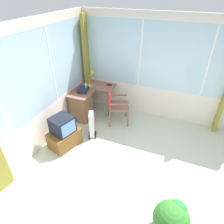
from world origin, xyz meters
TOP-DOWN VIEW (x-y plane):
  - ground at (0.00, 0.00)m, footprint 5.17×5.50m
  - north_window_panel at (-0.00, 2.28)m, footprint 4.17×0.07m
  - east_window_panel at (2.12, -0.00)m, footprint 0.07×4.50m
  - curtain_corner at (1.99, 2.15)m, footprint 0.34×0.11m
  - desk at (1.23, 1.95)m, footprint 1.12×0.90m
  - desk_lamp at (1.75, 1.90)m, footprint 0.24×0.20m
  - tv_remote at (1.91, 1.48)m, footprint 0.06×0.15m
  - spray_bottle at (1.42, 1.91)m, footprint 0.06×0.06m
  - paper_tray at (1.35, 1.95)m, footprint 0.34×0.28m
  - wooden_armchair at (1.37, 1.14)m, footprint 0.63×0.63m
  - tv_on_stand at (0.17, 1.81)m, footprint 0.74×0.61m
  - space_heater at (0.69, 1.41)m, footprint 0.33×0.27m
  - potted_plant at (-0.82, -0.58)m, footprint 0.50×0.50m

SIDE VIEW (x-z plane):
  - ground at x=0.00m, z-range -0.06..0.00m
  - space_heater at x=0.69m, z-range 0.00..0.64m
  - potted_plant at x=-0.82m, z-range 0.04..0.61m
  - tv_on_stand at x=0.17m, z-range -0.04..0.69m
  - desk at x=1.23m, z-range 0.03..0.76m
  - wooden_armchair at x=1.37m, z-range 0.13..1.04m
  - tv_remote at x=1.91m, z-range 0.73..0.76m
  - paper_tray at x=1.35m, z-range 0.73..0.82m
  - spray_bottle at x=1.42m, z-range 0.73..0.95m
  - desk_lamp at x=1.75m, z-range 0.80..1.21m
  - curtain_corner at x=1.99m, z-range 0.00..2.43m
  - east_window_panel at x=2.12m, z-range 0.00..2.53m
  - north_window_panel at x=0.00m, z-range 0.00..2.53m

